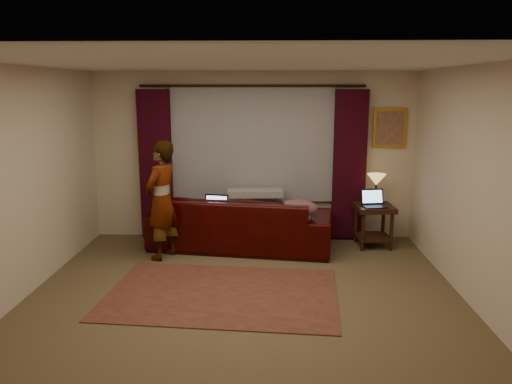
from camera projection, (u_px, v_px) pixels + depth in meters
floor at (244, 301)px, 5.63m from camera, size 5.00×5.00×0.01m
ceiling at (242, 63)px, 5.09m from camera, size 5.00×5.00×0.02m
wall_back at (252, 156)px, 7.80m from camera, size 5.00×0.02×2.60m
wall_front at (218, 272)px, 2.91m from camera, size 5.00×0.02×2.60m
wall_left at (15, 186)px, 5.44m from camera, size 0.02×5.00×2.60m
wall_right at (479, 189)px, 5.28m from camera, size 0.02×5.00×2.60m
sheer_curtain at (252, 144)px, 7.70m from camera, size 2.50×0.05×1.80m
drape_left at (156, 164)px, 7.77m from camera, size 0.50×0.14×2.30m
drape_right at (349, 165)px, 7.67m from camera, size 0.50×0.14×2.30m
curtain_rod at (252, 86)px, 7.47m from camera, size 0.04×0.04×3.40m
picture_frame at (389, 128)px, 7.61m from camera, size 0.50×0.04×0.60m
sofa at (241, 212)px, 7.40m from camera, size 2.80×1.51×1.08m
throw_blanket at (255, 174)px, 7.49m from camera, size 0.85×0.39×0.10m
clothing_pile at (297, 209)px, 7.08m from camera, size 0.65×0.54×0.25m
laptop_sofa at (214, 206)px, 7.27m from camera, size 0.42×0.45×0.26m
area_rug at (222, 293)px, 5.80m from camera, size 2.77×1.96×0.01m
end_table at (373, 226)px, 7.48m from camera, size 0.59×0.59×0.63m
tiffany_lamp at (376, 189)px, 7.51m from camera, size 0.32×0.32×0.45m
laptop_table at (375, 199)px, 7.29m from camera, size 0.40×0.42×0.25m
person at (162, 200)px, 6.88m from camera, size 0.64×0.64×1.66m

